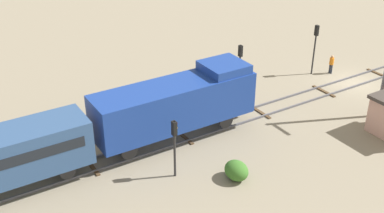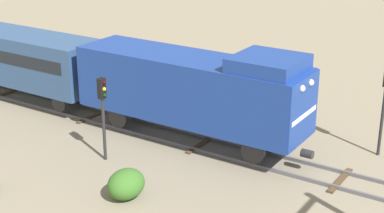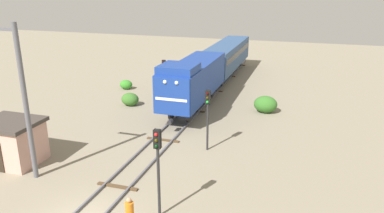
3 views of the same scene
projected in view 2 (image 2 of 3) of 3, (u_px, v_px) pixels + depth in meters
The scene contains 4 objects.
locomotive at pixel (194, 87), 26.61m from camera, with size 2.90×11.60×4.60m.
traffic_signal_far at pixel (103, 103), 24.99m from camera, with size 0.32×0.34×3.75m.
bush_near at pixel (235, 89), 32.75m from camera, with size 1.99×1.63×1.45m, color #346C26.
bush_back at pixel (126, 184), 22.50m from camera, with size 1.61×1.32×1.17m, color #376926.
Camera 2 is at (-21.25, 3.47, 11.20)m, focal length 55.00 mm.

